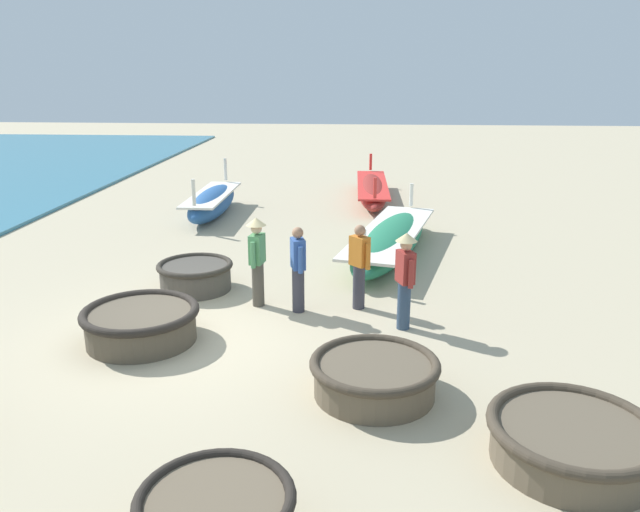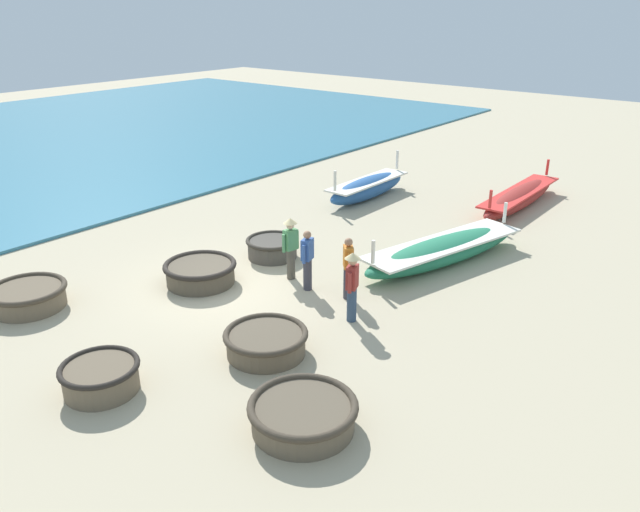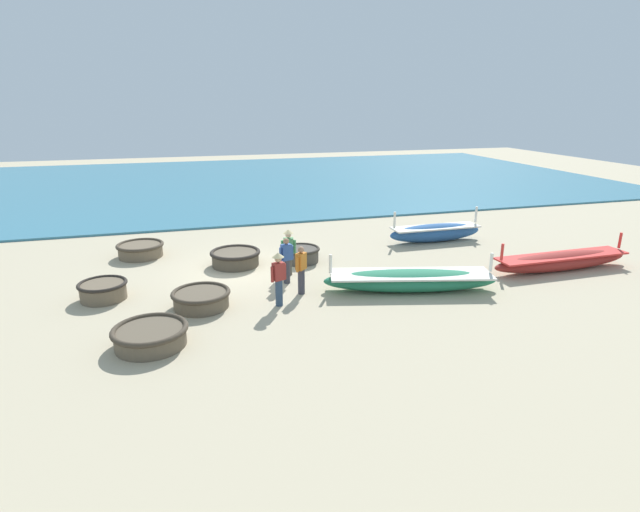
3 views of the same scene
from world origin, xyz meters
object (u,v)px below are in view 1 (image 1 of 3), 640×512
Objects in this scene: long_boat_blue_hull at (390,240)px; fisherman_standing_right at (298,267)px; coracle_tilted at (195,275)px; coracle_center at (374,375)px; long_boat_red_hull at (212,202)px; coracle_upturned at (141,323)px; fisherman_standing_left at (257,256)px; long_boat_white_hull at (372,190)px; fisherman_hauling at (405,275)px; coracle_front_left at (573,440)px; fisherman_with_hat at (359,265)px.

long_boat_blue_hull is 4.14m from fisherman_standing_right.
coracle_center is (3.48, -3.91, -0.02)m from coracle_tilted.
coracle_upturned is at bearing -83.86° from long_boat_red_hull.
coracle_tilted is 1.71m from fisherman_standing_left.
long_boat_white_hull reaches higher than coracle_center.
fisherman_standing_left is (1.62, 1.69, 0.64)m from coracle_upturned.
fisherman_hauling reaches higher than long_boat_blue_hull.
fisherman_standing_right is at bearing -65.66° from long_boat_red_hull.
coracle_tilted is 7.73m from coracle_front_left.
fisherman_hauling is (4.00, -1.64, 0.65)m from coracle_tilted.
coracle_tilted reaches higher than coracle_front_left.
fisherman_with_hat reaches higher than coracle_upturned.
fisherman_standing_right and fisherman_with_hat have the same top height.
fisherman_standing_right is 1.11m from fisherman_with_hat.
coracle_tilted is 0.89× the size of fisherman_standing_left.
coracle_tilted is 4.37m from fisherman_hauling.
fisherman_standing_left is at bearing 179.94° from fisherman_with_hat.
fisherman_standing_right reaches higher than long_boat_blue_hull.
coracle_upturned is 2.43m from fisherman_standing_left.
long_boat_red_hull is 0.74× the size of long_boat_blue_hull.
long_boat_red_hull reaches higher than coracle_upturned.
long_boat_blue_hull is at bearing -86.54° from long_boat_white_hull.
fisherman_standing_left is at bearing 161.39° from fisherman_hauling.
fisherman_standing_left reaches higher than coracle_center.
coracle_center is 1.05× the size of fisherman_hauling.
coracle_center is at bearing -93.93° from long_boat_blue_hull.
long_boat_red_hull is 2.56× the size of fisherman_standing_left.
long_boat_white_hull is (-2.09, 14.18, 0.06)m from coracle_front_left.
coracle_upturned is at bearing -108.47° from long_boat_white_hull.
long_boat_red_hull is at bearing 144.43° from long_boat_blue_hull.
fisherman_standing_left is at bearing -28.82° from coracle_tilted.
coracle_tilted is 0.26× the size of long_boat_white_hull.
long_boat_red_hull is at bearing -151.83° from long_boat_white_hull.
long_boat_white_hull is (3.79, 11.36, 0.04)m from coracle_upturned.
coracle_center is 1.05× the size of fisherman_standing_left.
fisherman_hauling reaches higher than coracle_center.
coracle_front_left is 5.55m from fisherman_standing_right.
fisherman_standing_right is 1.00× the size of fisherman_with_hat.
fisherman_standing_left reaches higher than coracle_upturned.
long_boat_white_hull is 10.57m from fisherman_hauling.
fisherman_standing_right is (0.77, -0.24, -0.12)m from fisherman_standing_left.
coracle_front_left is at bearing -61.80° from fisherman_with_hat.
fisherman_hauling is at bearing 77.20° from coracle_center.
coracle_tilted is at bearing 157.68° from fisherman_hauling.
coracle_upturned reaches higher than coracle_center.
fisherman_with_hat is (4.42, -7.13, 0.42)m from long_boat_red_hull.
fisherman_with_hat is at bearing -58.23° from long_boat_red_hull.
coracle_tilted is 0.85× the size of coracle_center.
fisherman_standing_left reaches higher than coracle_front_left.
fisherman_standing_left is 0.82m from fisherman_standing_right.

